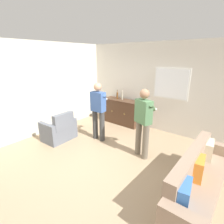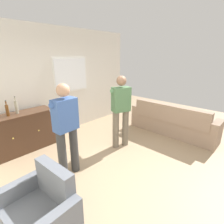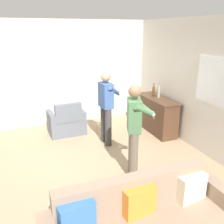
% 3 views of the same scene
% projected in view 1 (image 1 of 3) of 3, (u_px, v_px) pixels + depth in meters
% --- Properties ---
extents(ground, '(10.40, 10.40, 0.00)m').
position_uv_depth(ground, '(102.00, 162.00, 4.10)').
color(ground, '#9E8466').
extents(wall_back_with_window, '(5.20, 0.15, 2.80)m').
position_uv_depth(wall_back_with_window, '(157.00, 87.00, 5.62)').
color(wall_back_with_window, silver).
rests_on(wall_back_with_window, ground).
extents(wall_side_left, '(0.12, 5.20, 2.80)m').
position_uv_depth(wall_side_left, '(36.00, 90.00, 5.26)').
color(wall_side_left, beige).
rests_on(wall_side_left, ground).
extents(couch, '(0.57, 2.35, 0.87)m').
position_uv_depth(couch, '(198.00, 182.00, 2.96)').
color(couch, gray).
rests_on(couch, ground).
extents(armchair, '(0.69, 0.91, 0.85)m').
position_uv_depth(armchair, '(60.00, 130.00, 5.13)').
color(armchair, slate).
rests_on(armchair, ground).
extents(sideboard_cabinet, '(1.39, 0.49, 0.89)m').
position_uv_depth(sideboard_cabinet, '(122.00, 112.00, 6.32)').
color(sideboard_cabinet, '#472D1E').
rests_on(sideboard_cabinet, ground).
extents(bottle_wine_green, '(0.06, 0.06, 0.33)m').
position_uv_depth(bottle_wine_green, '(117.00, 95.00, 6.27)').
color(bottle_wine_green, '#593314').
rests_on(bottle_wine_green, sideboard_cabinet).
extents(bottle_liquor_amber, '(0.06, 0.06, 0.38)m').
position_uv_depth(bottle_liquor_amber, '(122.00, 95.00, 6.18)').
color(bottle_liquor_amber, gray).
rests_on(bottle_liquor_amber, sideboard_cabinet).
extents(person_standing_left, '(0.56, 0.49, 1.68)m').
position_uv_depth(person_standing_left, '(98.00, 109.00, 4.95)').
color(person_standing_left, '#383838').
rests_on(person_standing_left, ground).
extents(person_standing_right, '(0.52, 0.52, 1.68)m').
position_uv_depth(person_standing_right, '(143.00, 120.00, 4.08)').
color(person_standing_right, '#6B6051').
rests_on(person_standing_right, ground).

